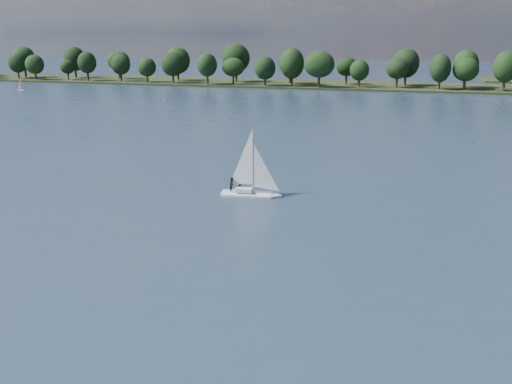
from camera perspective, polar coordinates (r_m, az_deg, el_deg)
ground at (r=131.32m, az=5.41°, el=6.30°), size 700.00×700.00×0.00m
far_shore at (r=241.49m, az=10.54°, el=10.34°), size 660.00×40.00×1.50m
sailboat at (r=75.73m, az=-0.87°, el=1.59°), size 7.56×2.87×9.72m
dinghy_pink at (r=239.01m, az=-22.42°, el=9.67°), size 3.16×1.42×4.92m
treeline at (r=239.09m, az=7.71°, el=12.37°), size 562.57×74.19×18.61m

